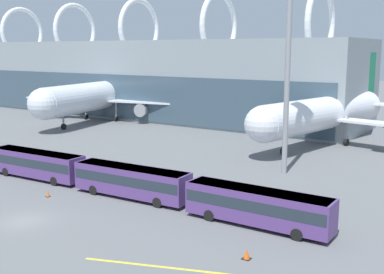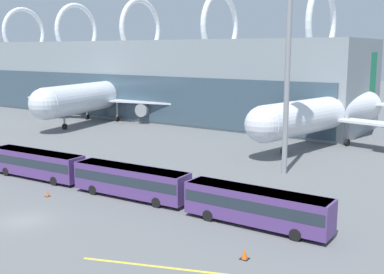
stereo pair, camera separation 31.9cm
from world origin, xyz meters
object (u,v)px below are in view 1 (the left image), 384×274
shuttle_bus_1 (131,180)px  shuttle_bus_2 (257,205)px  airliner_at_gate_far (325,113)px  traffic_cone_0 (48,194)px  airliner_at_gate_near (97,96)px  traffic_cone_1 (247,254)px  floodlight_mast (289,26)px  shuttle_bus_0 (37,163)px

shuttle_bus_1 → shuttle_bus_2: (14.09, 0.02, 0.00)m
airliner_at_gate_far → traffic_cone_0: airliner_at_gate_far is taller
airliner_at_gate_near → traffic_cone_1: bearing=41.5°
shuttle_bus_1 → traffic_cone_0: size_ratio=21.43×
shuttle_bus_1 → traffic_cone_0: bearing=-151.5°
shuttle_bus_1 → traffic_cone_0: 8.73m
airliner_at_gate_far → shuttle_bus_2: (7.69, -38.90, -3.06)m
traffic_cone_0 → airliner_at_gate_near: bearing=129.8°
airliner_at_gate_near → shuttle_bus_2: size_ratio=2.95×
floodlight_mast → shuttle_bus_1: bearing=-116.1°
shuttle_bus_2 → traffic_cone_0: shuttle_bus_2 is taller
floodlight_mast → traffic_cone_1: (7.70, -24.18, -17.11)m
airliner_at_gate_far → floodlight_mast: 24.62m
airliner_at_gate_near → floodlight_mast: floodlight_mast is taller
airliner_at_gate_near → shuttle_bus_0: size_ratio=2.93×
airliner_at_gate_far → shuttle_bus_0: bearing=-17.4°
airliner_at_gate_far → shuttle_bus_1: airliner_at_gate_far is taller
shuttle_bus_0 → shuttle_bus_1: (14.09, 0.49, 0.00)m
airliner_at_gate_far → traffic_cone_1: 46.56m
shuttle_bus_1 → floodlight_mast: floodlight_mast is taller
shuttle_bus_1 → shuttle_bus_2: 14.09m
shuttle_bus_2 → shuttle_bus_1: bearing=179.2°
airliner_at_gate_far → floodlight_mast: bearing=16.4°
airliner_at_gate_far → shuttle_bus_2: 39.77m
shuttle_bus_1 → shuttle_bus_2: size_ratio=1.01×
airliner_at_gate_near → shuttle_bus_0: bearing=24.5°
airliner_at_gate_near → shuttle_bus_1: 55.12m
airliner_at_gate_near → shuttle_bus_1: (41.35, -36.29, -3.43)m
shuttle_bus_1 → floodlight_mast: bearing=60.5°
airliner_at_gate_far → shuttle_bus_1: (-6.41, -38.92, -3.06)m
floodlight_mast → traffic_cone_1: bearing=-72.3°
shuttle_bus_0 → traffic_cone_1: 31.13m
shuttle_bus_2 → floodlight_mast: bearing=105.7°
traffic_cone_0 → shuttle_bus_2: bearing=12.0°
airliner_at_gate_far → shuttle_bus_0: airliner_at_gate_far is taller
shuttle_bus_2 → floodlight_mast: (-5.34, 17.85, 15.60)m
airliner_at_gate_far → traffic_cone_0: 45.80m
airliner_at_gate_far → shuttle_bus_2: size_ratio=2.85×
airliner_at_gate_far → shuttle_bus_0: size_ratio=2.83×
shuttle_bus_2 → traffic_cone_1: shuttle_bus_2 is taller
airliner_at_gate_far → traffic_cone_1: bearing=22.6°
shuttle_bus_0 → floodlight_mast: floodlight_mast is taller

